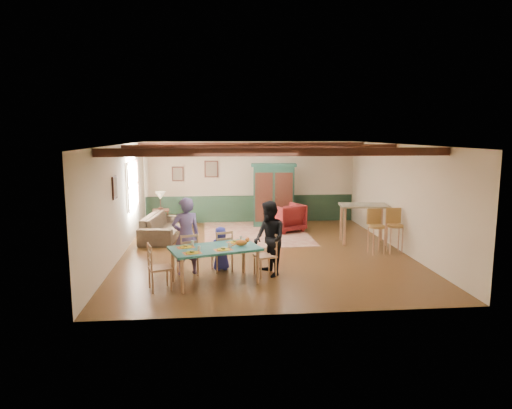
{
  "coord_description": "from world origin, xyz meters",
  "views": [
    {
      "loc": [
        -1.25,
        -11.12,
        2.97
      ],
      "look_at": [
        -0.15,
        0.45,
        1.15
      ],
      "focal_mm": 32.0,
      "sensor_mm": 36.0,
      "label": 1
    }
  ],
  "objects": [
    {
      "name": "ceiling_beam_front",
      "position": [
        0.0,
        -2.3,
        2.61
      ],
      "size": [
        6.95,
        0.16,
        0.16
      ],
      "primitive_type": "cube",
      "color": "black",
      "rests_on": "ceiling"
    },
    {
      "name": "wall_back",
      "position": [
        0.0,
        4.0,
        1.35
      ],
      "size": [
        7.0,
        0.02,
        2.7
      ],
      "primitive_type": "cube",
      "color": "beige",
      "rests_on": "floor"
    },
    {
      "name": "person_child",
      "position": [
        -1.1,
        -1.41,
        0.48
      ],
      "size": [
        0.54,
        0.43,
        0.96
      ],
      "primitive_type": "imported",
      "rotation": [
        0.0,
        0.0,
        3.45
      ],
      "color": "#2930A4",
      "rests_on": "floor"
    },
    {
      "name": "window_left",
      "position": [
        -3.47,
        1.7,
        1.55
      ],
      "size": [
        0.06,
        1.6,
        1.3
      ],
      "primitive_type": null,
      "color": "white",
      "rests_on": "wall_left"
    },
    {
      "name": "area_rug",
      "position": [
        0.0,
        2.19,
        0.01
      ],
      "size": [
        3.11,
        3.67,
        0.01
      ],
      "primitive_type": "cube",
      "rotation": [
        0.0,
        0.0,
        0.02
      ],
      "color": "tan",
      "rests_on": "floor"
    },
    {
      "name": "dining_chair_end_right",
      "position": [
        -0.18,
        -1.92,
        0.46
      ],
      "size": [
        0.52,
        0.51,
        0.91
      ],
      "primitive_type": null,
      "rotation": [
        0.0,
        0.0,
        -1.26
      ],
      "color": "#AE7A57",
      "rests_on": "floor"
    },
    {
      "name": "dining_chair_end_left",
      "position": [
        -2.28,
        -2.59,
        0.46
      ],
      "size": [
        0.52,
        0.51,
        0.91
      ],
      "primitive_type": null,
      "rotation": [
        0.0,
        0.0,
        1.88
      ],
      "color": "#AE7A57",
      "rests_on": "floor"
    },
    {
      "name": "floor",
      "position": [
        0.0,
        0.0,
        0.0
      ],
      "size": [
        8.0,
        8.0,
        0.0
      ],
      "primitive_type": "plane",
      "color": "#492B14",
      "rests_on": "ground"
    },
    {
      "name": "person_woman",
      "position": [
        -0.09,
        -1.89,
        0.79
      ],
      "size": [
        0.8,
        0.91,
        1.58
      ],
      "primitive_type": "imported",
      "rotation": [
        0.0,
        0.0,
        -1.26
      ],
      "color": "black",
      "rests_on": "floor"
    },
    {
      "name": "wainscot_back",
      "position": [
        0.0,
        3.98,
        0.45
      ],
      "size": [
        6.95,
        0.03,
        0.9
      ],
      "primitive_type": "cube",
      "color": "#1A3121",
      "rests_on": "floor"
    },
    {
      "name": "picture_left_wall",
      "position": [
        -3.47,
        -0.6,
        1.75
      ],
      "size": [
        0.04,
        0.42,
        0.52
      ],
      "primitive_type": null,
      "color": "gray",
      "rests_on": "wall_left"
    },
    {
      "name": "picture_back_a",
      "position": [
        -1.3,
        3.97,
        1.8
      ],
      "size": [
        0.45,
        0.04,
        0.55
      ],
      "primitive_type": null,
      "color": "gray",
      "rests_on": "wall_back"
    },
    {
      "name": "end_table",
      "position": [
        -2.88,
        3.07,
        0.31
      ],
      "size": [
        0.56,
        0.56,
        0.62
      ],
      "primitive_type": null,
      "rotation": [
        0.0,
        0.0,
        0.11
      ],
      "color": "black",
      "rests_on": "floor"
    },
    {
      "name": "ceiling_beam_back",
      "position": [
        0.0,
        3.0,
        2.61
      ],
      "size": [
        6.95,
        0.16,
        0.16
      ],
      "primitive_type": "cube",
      "color": "black",
      "rests_on": "ceiling"
    },
    {
      "name": "place_setting_far_left",
      "position": [
        -1.81,
        -2.19,
        0.77
      ],
      "size": [
        0.45,
        0.39,
        0.11
      ],
      "primitive_type": null,
      "rotation": [
        0.0,
        0.0,
        0.31
      ],
      "color": "gold",
      "rests_on": "dining_table"
    },
    {
      "name": "wall_left",
      "position": [
        -3.5,
        0.0,
        1.35
      ],
      "size": [
        0.02,
        8.0,
        2.7
      ],
      "primitive_type": "cube",
      "color": "beige",
      "rests_on": "floor"
    },
    {
      "name": "ceiling",
      "position": [
        0.0,
        0.0,
        2.7
      ],
      "size": [
        7.0,
        8.0,
        0.02
      ],
      "primitive_type": "cube",
      "color": "white",
      "rests_on": "wall_back"
    },
    {
      "name": "table_lamp",
      "position": [
        -2.88,
        3.07,
        0.9
      ],
      "size": [
        0.35,
        0.35,
        0.57
      ],
      "primitive_type": null,
      "rotation": [
        0.0,
        0.0,
        -0.14
      ],
      "color": "tan",
      "rests_on": "end_table"
    },
    {
      "name": "bar_stool_left",
      "position": [
        2.77,
        -0.41,
        0.56
      ],
      "size": [
        0.44,
        0.47,
        1.11
      ],
      "primitive_type": null,
      "rotation": [
        0.0,
        0.0,
        0.1
      ],
      "color": "#A97E41",
      "rests_on": "floor"
    },
    {
      "name": "sofa",
      "position": [
        -2.68,
        1.84,
        0.34
      ],
      "size": [
        1.19,
        2.42,
        0.68
      ],
      "primitive_type": "imported",
      "rotation": [
        0.0,
        0.0,
        1.45
      ],
      "color": "#3D3226",
      "rests_on": "floor"
    },
    {
      "name": "dining_chair_far_left",
      "position": [
        -1.81,
        -1.71,
        0.46
      ],
      "size": [
        0.51,
        0.52,
        0.91
      ],
      "primitive_type": null,
      "rotation": [
        0.0,
        0.0,
        3.45
      ],
      "color": "#AE7A57",
      "rests_on": "floor"
    },
    {
      "name": "wall_right",
      "position": [
        3.5,
        0.0,
        1.35
      ],
      "size": [
        0.02,
        8.0,
        2.7
      ],
      "primitive_type": "cube",
      "color": "beige",
      "rests_on": "floor"
    },
    {
      "name": "counter_table",
      "position": [
        2.81,
        0.71,
        0.53
      ],
      "size": [
        1.36,
        0.9,
        1.07
      ],
      "primitive_type": null,
      "rotation": [
        0.0,
        0.0,
        -0.12
      ],
      "color": "tan",
      "rests_on": "floor"
    },
    {
      "name": "place_setting_near_center",
      "position": [
        -1.07,
        -2.45,
        0.77
      ],
      "size": [
        0.45,
        0.39,
        0.11
      ],
      "primitive_type": null,
      "rotation": [
        0.0,
        0.0,
        0.31
      ],
      "color": "gold",
      "rests_on": "dining_table"
    },
    {
      "name": "cat",
      "position": [
        -0.7,
        -2.19,
        0.8
      ],
      "size": [
        0.37,
        0.23,
        0.17
      ],
      "primitive_type": null,
      "rotation": [
        0.0,
        0.0,
        0.31
      ],
      "color": "orange",
      "rests_on": "dining_table"
    },
    {
      "name": "armoire",
      "position": [
        0.68,
        3.26,
        1.01
      ],
      "size": [
        1.48,
        0.71,
        2.02
      ],
      "primitive_type": "cube",
      "rotation": [
        0.0,
        0.0,
        -0.1
      ],
      "color": "#153429",
      "rests_on": "floor"
    },
    {
      "name": "bar_stool_right",
      "position": [
        3.25,
        -0.38,
        0.56
      ],
      "size": [
        0.43,
        0.47,
        1.12
      ],
      "primitive_type": null,
      "rotation": [
        0.0,
        0.0,
        -0.09
      ],
      "color": "#A97E41",
      "rests_on": "floor"
    },
    {
      "name": "armchair",
      "position": [
        0.96,
        2.41,
        0.43
      ],
      "size": [
        1.23,
        1.24,
        0.85
      ],
      "primitive_type": "imported",
      "rotation": [
        0.0,
        0.0,
        -2.69
      ],
      "color": "#4B0F13",
      "rests_on": "floor"
    },
    {
      "name": "dining_chair_far_right",
      "position": [
        -1.08,
        -1.48,
        0.46
      ],
      "size": [
        0.51,
        0.52,
        0.91
      ],
      "primitive_type": null,
      "rotation": [
        0.0,
        0.0,
        3.45
      ],
      "color": "#AE7A57",
      "rests_on": "floor"
    },
    {
      "name": "ceiling_beam_mid",
      "position": [
        0.0,
        0.4,
        2.61
      ],
      "size": [
        6.95,
        0.16,
        0.16
      ],
      "primitive_type": "cube",
      "color": "black",
      "rests_on": "ceiling"
    },
    {
      "name": "place_setting_near_left",
      "position": [
        -1.66,
        -2.64,
        0.77
      ],
      "size": [
        0.45,
        0.39,
        0.11
      ],
      "primitive_type": null,
      "rotation": [
        0.0,
        0.0,
        0.31
      ],
      "color": "gold",
      "rests_on": "dining_table"
    },
    {
      "name": "picture_back_b",
      "position": [
        -2.4,
        3.97,
        1.65
      ],
      "size": [
        0.38,
        0.04,
        0.48
      ],
      "primitive_type": null,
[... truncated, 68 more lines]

